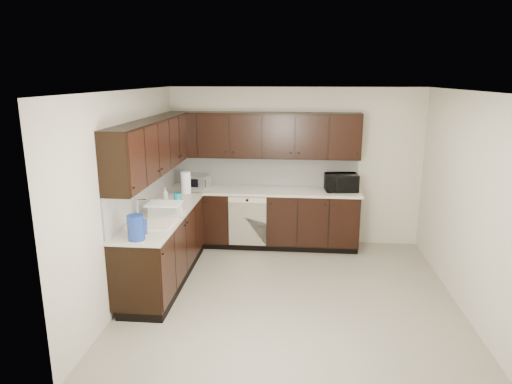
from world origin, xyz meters
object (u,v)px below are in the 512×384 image
microwave (341,183)px  blue_pitcher (136,228)px  sink (155,225)px  toaster_oven (199,182)px  storage_bin (164,210)px

microwave → blue_pitcher: 3.38m
sink → blue_pitcher: bearing=-89.1°
toaster_oven → sink: bearing=-74.3°
storage_bin → blue_pitcher: bearing=-93.3°
sink → microwave: 2.95m
microwave → blue_pitcher: bearing=-141.7°
microwave → toaster_oven: size_ratio=1.55×
sink → storage_bin: sink is taller
microwave → storage_bin: bearing=-153.8°
sink → microwave: size_ratio=1.69×
sink → storage_bin: bearing=72.0°
storage_bin → blue_pitcher: 0.88m
storage_bin → blue_pitcher: size_ratio=1.48×
sink → blue_pitcher: blue_pitcher is taller
toaster_oven → blue_pitcher: (-0.17, -2.41, 0.04)m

